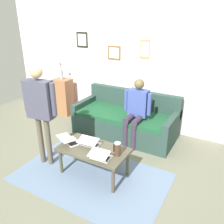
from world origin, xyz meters
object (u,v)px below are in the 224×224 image
at_px(laptop_right, 69,140).
at_px(side_shelf, 64,97).
at_px(french_press, 117,149).
at_px(laptop_left, 90,143).
at_px(couch, 126,121).
at_px(coffee_table, 94,152).
at_px(flower_vase, 61,72).
at_px(person_seated, 137,108).
at_px(person_standing, 40,104).
at_px(laptop_center, 101,156).

xyz_separation_m(laptop_right, side_shelf, (1.58, -1.73, -0.05)).
bearing_deg(french_press, laptop_left, -4.19).
bearing_deg(laptop_left, couch, -87.81).
relative_size(coffee_table, flower_vase, 2.68).
bearing_deg(person_seated, coffee_table, 82.53).
relative_size(couch, laptop_right, 4.89).
bearing_deg(coffee_table, laptop_left, -30.06).
bearing_deg(couch, laptop_left, 92.19).
relative_size(french_press, side_shelf, 0.26).
height_order(laptop_left, person_standing, person_standing).
relative_size(laptop_right, person_seated, 0.33).
xyz_separation_m(coffee_table, laptop_center, (-0.24, 0.17, 0.10)).
distance_m(couch, laptop_left, 1.43).
relative_size(laptop_left, french_press, 1.42).
relative_size(laptop_center, person_seated, 0.24).
xyz_separation_m(coffee_table, side_shelf, (2.02, -1.70, 0.04)).
xyz_separation_m(laptop_center, person_standing, (1.12, -0.03, 0.58)).
bearing_deg(person_standing, couch, -113.85).
bearing_deg(laptop_left, flower_vase, -40.53).
relative_size(laptop_right, person_standing, 0.25).
xyz_separation_m(coffee_table, french_press, (-0.41, -0.02, 0.16)).
relative_size(laptop_center, person_standing, 0.18).
distance_m(laptop_left, person_standing, 0.98).
relative_size(side_shelf, person_standing, 0.54).
xyz_separation_m(flower_vase, person_standing, (-1.14, 1.84, 0.00)).
relative_size(coffee_table, person_standing, 0.64).
xyz_separation_m(coffee_table, person_seated, (-0.16, -1.25, 0.32)).
relative_size(laptop_center, french_press, 1.29).
height_order(side_shelf, person_standing, person_standing).
relative_size(coffee_table, french_press, 4.59).
bearing_deg(person_standing, laptop_right, -166.23).
relative_size(french_press, person_standing, 0.14).
relative_size(coffee_table, person_seated, 0.84).
relative_size(laptop_right, side_shelf, 0.47).
height_order(coffee_table, french_press, french_press).
xyz_separation_m(couch, french_press, (-0.57, 1.46, 0.27)).
bearing_deg(side_shelf, laptop_right, 132.34).
xyz_separation_m(laptop_left, french_press, (-0.51, 0.04, 0.06)).
height_order(french_press, flower_vase, flower_vase).
xyz_separation_m(laptop_left, person_standing, (0.77, 0.20, 0.58)).
distance_m(flower_vase, person_standing, 2.16).
height_order(side_shelf, flower_vase, flower_vase).
bearing_deg(person_seated, side_shelf, -11.60).
xyz_separation_m(french_press, side_shelf, (2.42, -1.68, -0.12)).
relative_size(coffee_table, side_shelf, 1.18).
bearing_deg(side_shelf, french_press, 145.34).
distance_m(laptop_right, person_standing, 0.73).
bearing_deg(couch, laptop_right, 79.72).
bearing_deg(couch, flower_vase, -6.64).
xyz_separation_m(laptop_right, flower_vase, (1.58, -1.73, 0.57)).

